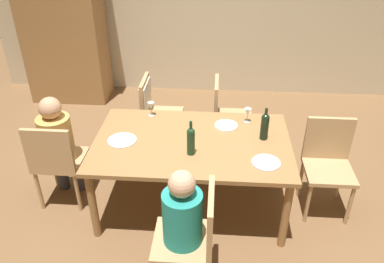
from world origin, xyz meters
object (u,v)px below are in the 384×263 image
(chair_right_end, at_px, (328,159))
(dinner_plate_guest_left, at_px, (266,163))
(chair_near, at_px, (195,234))
(wine_bottle_dark_red, at_px, (265,125))
(chair_left_end, at_px, (56,159))
(dinner_plate_guest_right, at_px, (226,126))
(wine_bottle_tall_green, at_px, (191,140))
(chair_far_right, at_px, (226,113))
(dinner_plate_host, at_px, (122,140))
(chair_far_left, at_px, (152,105))
(person_man_bearded, at_px, (59,142))
(wine_glass_near_left, at_px, (151,106))
(person_woman_host, at_px, (179,223))
(dining_table, at_px, (192,147))
(handbag, at_px, (193,142))
(wine_glass_centre, at_px, (248,112))
(armoire_cabinet, at_px, (63,26))

(chair_right_end, height_order, dinner_plate_guest_left, chair_right_end)
(chair_near, xyz_separation_m, wine_bottle_dark_red, (0.57, 1.04, 0.35))
(chair_left_end, height_order, dinner_plate_guest_right, chair_left_end)
(chair_left_end, height_order, chair_right_end, same)
(chair_near, xyz_separation_m, wine_bottle_tall_green, (-0.08, 0.74, 0.35))
(chair_far_right, height_order, dinner_plate_host, chair_far_right)
(wine_bottle_dark_red, distance_m, dinner_plate_guest_right, 0.42)
(dinner_plate_host, height_order, dinner_plate_guest_right, same)
(chair_far_left, bearing_deg, wine_bottle_dark_red, 54.01)
(person_man_bearded, xyz_separation_m, wine_glass_near_left, (0.83, 0.43, 0.19))
(chair_far_right, height_order, person_man_bearded, person_man_bearded)
(person_woman_host, xyz_separation_m, person_man_bearded, (-1.26, 0.98, 0.02))
(dining_table, relative_size, chair_right_end, 1.96)
(chair_near, relative_size, person_woman_host, 0.84)
(wine_glass_near_left, height_order, dinner_plate_guest_right, wine_glass_near_left)
(chair_right_end, distance_m, wine_glass_near_left, 1.79)
(dining_table, distance_m, handbag, 1.10)
(chair_left_end, xyz_separation_m, wine_glass_centre, (1.80, 0.48, 0.31))
(wine_bottle_tall_green, xyz_separation_m, wine_bottle_dark_red, (0.65, 0.30, -0.00))
(chair_far_left, xyz_separation_m, person_man_bearded, (-0.75, -0.92, 0.06))
(person_man_bearded, xyz_separation_m, dinner_plate_guest_right, (1.59, 0.26, 0.09))
(dining_table, relative_size, chair_left_end, 1.96)
(dining_table, xyz_separation_m, dinner_plate_host, (-0.64, -0.05, 0.08))
(person_man_bearded, bearing_deg, armoire_cabinet, 107.43)
(chair_far_right, xyz_separation_m, wine_bottle_tall_green, (-0.31, -1.16, 0.35))
(handbag, bearing_deg, wine_glass_centre, -44.20)
(person_woman_host, xyz_separation_m, wine_glass_near_left, (-0.42, 1.40, 0.21))
(chair_left_end, height_order, chair_far_right, same)
(dinner_plate_guest_left, bearing_deg, wine_bottle_tall_green, 171.21)
(chair_near, distance_m, dinner_plate_host, 1.18)
(armoire_cabinet, distance_m, chair_near, 3.92)
(dinner_plate_host, bearing_deg, person_man_bearded, 173.31)
(chair_left_end, xyz_separation_m, wine_glass_near_left, (0.83, 0.54, 0.31))
(wine_bottle_tall_green, bearing_deg, wine_glass_centre, 49.14)
(chair_near, bearing_deg, dining_table, 5.24)
(wine_glass_near_left, bearing_deg, chair_left_end, -146.93)
(chair_far_right, relative_size, dinner_plate_guest_left, 3.82)
(dining_table, relative_size, dinner_plate_guest_left, 7.47)
(armoire_cabinet, height_order, dinner_plate_guest_right, armoire_cabinet)
(chair_right_end, bearing_deg, handbag, -32.85)
(wine_bottle_tall_green, relative_size, wine_bottle_dark_red, 1.03)
(dinner_plate_host, bearing_deg, dining_table, 4.44)
(wine_glass_centre, bearing_deg, chair_far_left, 151.92)
(wine_bottle_dark_red, height_order, wine_glass_centre, wine_bottle_dark_red)
(wine_glass_centre, height_order, dinner_plate_guest_left, wine_glass_centre)
(chair_right_end, bearing_deg, wine_glass_near_left, -12.01)
(chair_right_end, distance_m, chair_far_left, 2.01)
(armoire_cabinet, height_order, wine_glass_centre, armoire_cabinet)
(armoire_cabinet, bearing_deg, person_man_bearded, -72.57)
(armoire_cabinet, bearing_deg, chair_far_right, -30.57)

